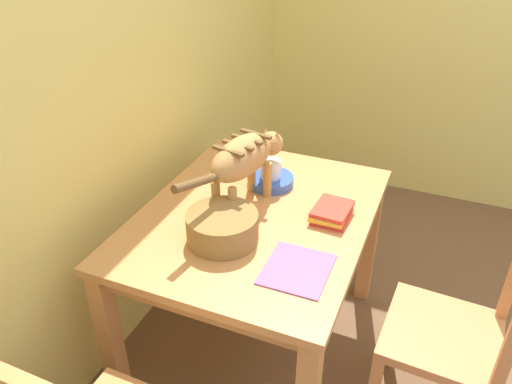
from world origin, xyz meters
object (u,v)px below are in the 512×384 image
object	(u,v)px
coffee_mug	(271,169)
magazine	(297,269)
dining_table	(256,231)
wooden_chair_far	(454,336)
wicker_basket	(222,227)
book_stack	(332,212)
cat	(245,158)
saucer_bowl	(270,180)

from	to	relation	value
coffee_mug	magazine	xyz separation A→B (m)	(-0.52, -0.30, -0.07)
dining_table	wooden_chair_far	world-z (taller)	wooden_chair_far
dining_table	wicker_basket	xyz separation A→B (m)	(-0.22, 0.05, 0.15)
wooden_chair_far	book_stack	bearing A→B (deg)	75.94
magazine	book_stack	size ratio (longest dim) A/B	1.37
magazine	book_stack	distance (m)	0.36
cat	wicker_basket	size ratio (longest dim) A/B	2.41
cat	book_stack	distance (m)	0.41
coffee_mug	magazine	bearing A→B (deg)	-150.13
dining_table	cat	xyz separation A→B (m)	(0.05, 0.07, 0.31)
cat	dining_table	bearing A→B (deg)	-23.97
coffee_mug	book_stack	distance (m)	0.37
coffee_mug	book_stack	xyz separation A→B (m)	(-0.16, -0.32, -0.05)
magazine	wooden_chair_far	world-z (taller)	wooden_chair_far
dining_table	saucer_bowl	distance (m)	0.27
saucer_bowl	coffee_mug	distance (m)	0.06
saucer_bowl	wooden_chair_far	distance (m)	0.97
coffee_mug	book_stack	world-z (taller)	coffee_mug
saucer_bowl	magazine	xyz separation A→B (m)	(-0.52, -0.30, -0.02)
book_stack	wicker_basket	distance (m)	0.45
book_stack	saucer_bowl	bearing A→B (deg)	63.81
wicker_basket	wooden_chair_far	bearing A→B (deg)	-81.57
saucer_bowl	book_stack	bearing A→B (deg)	-116.19
coffee_mug	magazine	world-z (taller)	coffee_mug
book_stack	wicker_basket	bearing A→B (deg)	131.09
magazine	wooden_chair_far	bearing A→B (deg)	-71.51
magazine	wooden_chair_far	size ratio (longest dim) A/B	0.27
book_stack	wicker_basket	xyz separation A→B (m)	(-0.30, 0.34, 0.03)
magazine	wicker_basket	size ratio (longest dim) A/B	0.93
saucer_bowl	magazine	distance (m)	0.60
magazine	wicker_basket	distance (m)	0.33
dining_table	saucer_bowl	bearing A→B (deg)	7.01
wicker_basket	wooden_chair_far	size ratio (longest dim) A/B	0.29
dining_table	wicker_basket	bearing A→B (deg)	167.86
cat	coffee_mug	bearing A→B (deg)	90.18
cat	wicker_basket	xyz separation A→B (m)	(-0.27, -0.02, -0.16)
dining_table	coffee_mug	bearing A→B (deg)	6.92
saucer_bowl	wooden_chair_far	bearing A→B (deg)	-110.69
cat	wicker_basket	distance (m)	0.31
cat	saucer_bowl	distance (m)	0.28
dining_table	coffee_mug	world-z (taller)	coffee_mug
dining_table	magazine	xyz separation A→B (m)	(-0.28, -0.27, 0.10)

